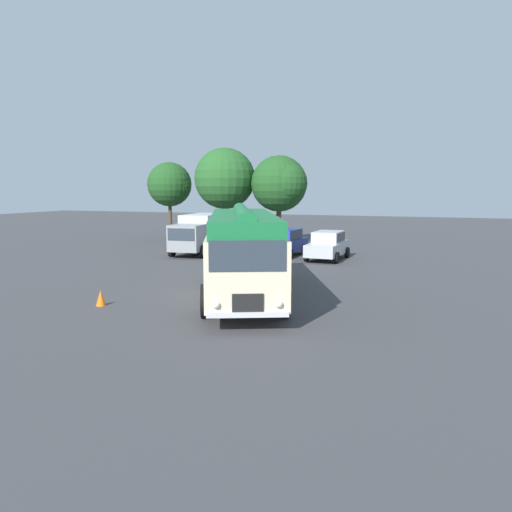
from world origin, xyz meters
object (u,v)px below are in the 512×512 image
Objects in this scene: vintage_bus at (243,248)px; car_near_left at (243,241)px; box_van at (200,232)px; traffic_cone at (101,298)px; car_mid_left at (284,242)px; car_mid_right at (328,245)px.

vintage_bus reaches higher than car_near_left.
box_van is (-7.46, 11.35, -0.53)m from vintage_bus.
traffic_cone is at bearing -143.36° from vintage_bus.
vintage_bus is at bearing -56.68° from box_van.
box_van is at bearing -173.86° from car_mid_left.
box_van is at bearing 179.53° from car_mid_right.
box_van is at bearing 123.32° from vintage_bus.
vintage_bus reaches higher than traffic_cone.
vintage_bus is 12.95m from car_near_left.
car_mid_right is (0.92, 11.28, -1.05)m from vintage_bus.
box_van is (-2.72, -0.66, 0.52)m from car_near_left.
box_van reaches higher than car_near_left.
car_mid_left is at bearing 6.14° from box_van.
vintage_bus is at bearing -68.45° from car_near_left.
vintage_bus is 2.39× the size of car_mid_right.
car_near_left is at bearing 172.72° from car_mid_right.
car_mid_right is at bearing 85.32° from vintage_bus.
vintage_bus is at bearing -94.68° from car_mid_right.
box_van reaches higher than car_mid_left.
vintage_bus is 5.50m from traffic_cone.
car_mid_right is (5.66, -0.72, 0.00)m from car_near_left.
car_near_left reaches higher than traffic_cone.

